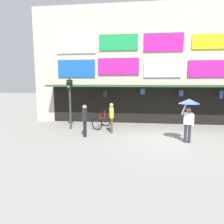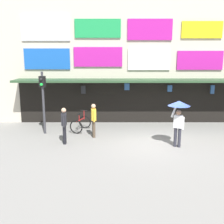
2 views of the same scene
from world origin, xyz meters
TOP-DOWN VIEW (x-y plane):
  - ground_plane at (0.00, 0.00)m, footprint 80.00×80.00m
  - shopfront at (-0.01, 4.57)m, footprint 18.00×2.60m
  - traffic_light_near at (-5.64, 1.62)m, footprint 0.32×0.35m
  - bicycle_parked at (-3.83, 2.11)m, footprint 1.05×1.33m
  - pedestrian_in_yellow at (-3.05, 1.00)m, footprint 0.28×0.52m
  - pedestrian_with_umbrella at (0.75, -0.44)m, footprint 0.96×0.96m
  - pedestrian_in_blue at (-4.33, 0.01)m, footprint 0.25×0.53m

SIDE VIEW (x-z plane):
  - ground_plane at x=0.00m, z-range 0.00..0.00m
  - bicycle_parked at x=-3.83m, z-range -0.13..0.92m
  - pedestrian_in_yellow at x=-3.05m, z-range 0.11..1.79m
  - pedestrian_in_blue at x=-4.33m, z-range 0.11..1.79m
  - pedestrian_with_umbrella at x=0.75m, z-range 0.60..2.68m
  - traffic_light_near at x=-5.64m, z-range 0.54..3.74m
  - shopfront at x=-0.01m, z-range -0.04..7.96m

